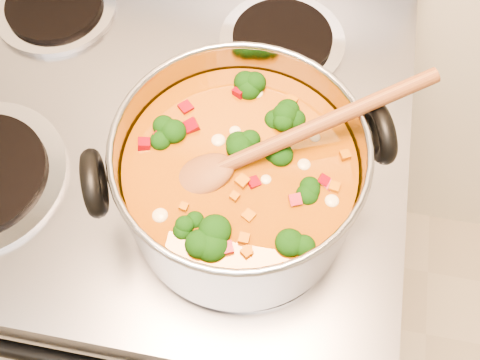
% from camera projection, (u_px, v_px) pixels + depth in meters
% --- Properties ---
extents(electric_range, '(0.79, 0.71, 1.08)m').
position_uv_depth(electric_range, '(175.00, 220.00, 1.19)').
color(electric_range, gray).
rests_on(electric_range, ground).
extents(stockpot, '(0.34, 0.28, 0.17)m').
position_uv_depth(stockpot, '(240.00, 180.00, 0.63)').
color(stockpot, '#9C9CA4').
rests_on(stockpot, electric_range).
extents(wooden_spoon, '(0.29, 0.18, 0.09)m').
position_uv_depth(wooden_spoon, '(261.00, 150.00, 0.59)').
color(wooden_spoon, brown).
rests_on(wooden_spoon, stockpot).
extents(cooktop_crumbs, '(0.04, 0.39, 0.01)m').
position_uv_depth(cooktop_crumbs, '(188.00, 259.00, 0.68)').
color(cooktop_crumbs, black).
rests_on(cooktop_crumbs, electric_range).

